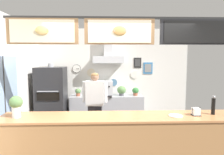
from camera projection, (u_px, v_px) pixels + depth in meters
The scene contains 14 objects.
back_wall_assembly at pixel (113, 73), 5.80m from camera, with size 4.42×2.68×2.78m.
service_counter at pixel (121, 148), 3.16m from camera, with size 3.74×0.61×1.04m.
back_prep_counter at pixel (107, 111), 5.65m from camera, with size 2.01×0.52×0.88m.
pizza_oven at pixel (52, 99), 5.27m from camera, with size 0.74×0.67×1.79m.
shop_worker at pixel (95, 106), 4.43m from camera, with size 0.55×0.25×1.61m.
espresso_machine at pixel (104, 89), 5.56m from camera, with size 0.49×0.46×0.41m.
potted_basil at pixel (78, 92), 5.53m from camera, with size 0.16×0.16×0.21m.
potted_thyme at pixel (90, 91), 5.61m from camera, with size 0.17×0.17×0.23m.
potted_oregano at pixel (135, 91), 5.60m from camera, with size 0.18×0.18×0.22m.
potted_sage at pixel (122, 90), 5.58m from camera, with size 0.24×0.24×0.27m.
napkin_holder at pixel (196, 112), 3.13m from camera, with size 0.13×0.12×0.13m.
pepper_grinder at pixel (213, 105), 3.17m from camera, with size 0.06×0.06×0.31m.
basil_vase at pixel (16, 106), 3.01m from camera, with size 0.19×0.19×0.33m.
condiment_plate at pixel (176, 116), 3.09m from camera, with size 0.21×0.21×0.01m.
Camera 1 is at (-0.25, -3.56, 1.93)m, focal length 32.15 mm.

